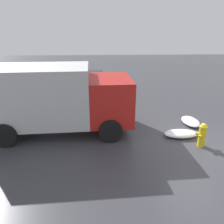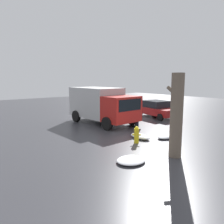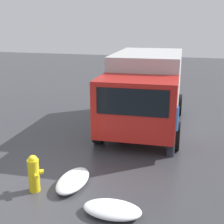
# 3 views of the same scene
# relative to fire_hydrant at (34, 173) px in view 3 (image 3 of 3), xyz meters

# --- Properties ---
(ground_plane) EXTENTS (60.00, 60.00, 0.00)m
(ground_plane) POSITION_rel_fire_hydrant_xyz_m (-0.00, 0.00, -0.47)
(ground_plane) COLOR #38383D
(fire_hydrant) EXTENTS (0.40, 0.40, 0.91)m
(fire_hydrant) POSITION_rel_fire_hydrant_xyz_m (0.00, 0.00, 0.00)
(fire_hydrant) COLOR yellow
(fire_hydrant) RESTS_ON ground_plane
(delivery_truck) EXTENTS (5.97, 2.97, 2.73)m
(delivery_truck) POSITION_rel_fire_hydrant_xyz_m (5.51, -1.66, 1.03)
(delivery_truck) COLOR red
(delivery_truck) RESTS_ON ground_plane
(pedestrian) EXTENTS (0.38, 0.38, 1.76)m
(pedestrian) POSITION_rel_fire_hydrant_xyz_m (2.89, -2.90, 0.49)
(pedestrian) COLOR #23232D
(pedestrian) RESTS_ON ground_plane
(snow_pile_by_hydrant) EXTENTS (1.36, 0.68, 0.26)m
(snow_pile_by_hydrant) POSITION_rel_fire_hydrant_xyz_m (0.48, -0.78, -0.34)
(snow_pile_by_hydrant) COLOR white
(snow_pile_by_hydrant) RESTS_ON ground_plane
(snow_pile_curbside) EXTENTS (0.73, 1.25, 0.22)m
(snow_pile_curbside) POSITION_rel_fire_hydrant_xyz_m (-0.41, -2.03, -0.36)
(snow_pile_curbside) COLOR white
(snow_pile_curbside) RESTS_ON ground_plane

